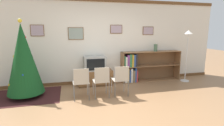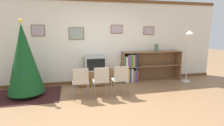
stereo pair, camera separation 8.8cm
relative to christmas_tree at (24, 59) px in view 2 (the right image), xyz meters
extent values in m
plane|color=#936B47|center=(2.07, -1.33, -1.00)|extent=(24.00, 24.00, 0.00)
cube|color=silver|center=(2.07, 0.82, 0.35)|extent=(8.46, 0.08, 2.70)
cube|color=brown|center=(2.07, 0.77, 1.65)|extent=(8.46, 0.03, 0.10)
cube|color=brown|center=(2.07, 0.77, -0.95)|extent=(8.46, 0.03, 0.10)
cube|color=brown|center=(0.26, 0.77, 0.72)|extent=(0.38, 0.02, 0.33)
cube|color=#A893A3|center=(0.26, 0.76, 0.72)|extent=(0.34, 0.01, 0.30)
cube|color=brown|center=(1.37, 0.77, 0.63)|extent=(0.47, 0.02, 0.38)
cube|color=gray|center=(1.37, 0.76, 0.63)|extent=(0.43, 0.01, 0.34)
cube|color=brown|center=(2.67, 0.77, 0.76)|extent=(0.40, 0.02, 0.28)
cube|color=#A893A3|center=(2.67, 0.76, 0.76)|extent=(0.37, 0.01, 0.24)
cube|color=brown|center=(3.81, 0.77, 0.71)|extent=(0.39, 0.02, 0.28)
cube|color=#A893A3|center=(3.81, 0.76, 0.71)|extent=(0.36, 0.01, 0.24)
cube|color=#381919|center=(0.00, 0.00, -1.00)|extent=(1.71, 1.34, 0.01)
cylinder|color=maroon|center=(0.00, 0.00, -0.94)|extent=(0.36, 0.36, 0.10)
cone|color=#14471E|center=(0.00, 0.00, 0.01)|extent=(0.92, 0.92, 1.80)
sphere|color=yellow|center=(0.00, 0.00, 0.96)|extent=(0.10, 0.10, 0.10)
sphere|color=red|center=(0.08, 0.04, 0.55)|extent=(0.04, 0.04, 0.04)
sphere|color=silver|center=(0.27, 0.09, -0.25)|extent=(0.05, 0.05, 0.05)
sphere|color=gold|center=(0.08, 0.08, 0.45)|extent=(0.05, 0.05, 0.05)
sphere|color=silver|center=(0.29, 0.14, -0.39)|extent=(0.05, 0.05, 0.05)
sphere|color=#1E4CB2|center=(-0.27, 0.03, -0.17)|extent=(0.05, 0.05, 0.05)
sphere|color=#1E4CB2|center=(0.02, -0.31, -0.34)|extent=(0.04, 0.04, 0.04)
sphere|color=gold|center=(-0.21, -0.01, 0.08)|extent=(0.06, 0.06, 0.06)
sphere|color=red|center=(0.21, 0.16, -0.15)|extent=(0.05, 0.05, 0.05)
sphere|color=gold|center=(-0.33, -0.18, -0.60)|extent=(0.06, 0.06, 0.06)
cube|color=brown|center=(1.91, 0.53, -0.98)|extent=(1.04, 0.43, 0.05)
cube|color=brown|center=(1.91, 0.53, -0.73)|extent=(1.08, 0.45, 0.43)
cube|color=#9E9E99|center=(1.91, 0.53, -0.29)|extent=(0.67, 0.43, 0.45)
cube|color=black|center=(1.91, 0.31, -0.29)|extent=(0.55, 0.01, 0.35)
cube|color=#BCB29E|center=(1.39, -0.48, -0.57)|extent=(0.40, 0.40, 0.02)
cube|color=#BCB29E|center=(1.39, -0.68, -0.37)|extent=(0.35, 0.01, 0.38)
cylinder|color=#B2B2B2|center=(1.21, -0.30, -0.79)|extent=(0.02, 0.02, 0.42)
cylinder|color=#B2B2B2|center=(1.57, -0.30, -0.79)|extent=(0.02, 0.02, 0.42)
cylinder|color=#B2B2B2|center=(1.21, -0.66, -0.79)|extent=(0.02, 0.02, 0.42)
cylinder|color=#B2B2B2|center=(1.57, -0.66, -0.79)|extent=(0.02, 0.02, 0.42)
cylinder|color=#B2B2B2|center=(1.21, -0.66, -0.59)|extent=(0.02, 0.02, 0.82)
cylinder|color=#B2B2B2|center=(1.57, -0.66, -0.59)|extent=(0.02, 0.02, 0.82)
cube|color=#BCB29E|center=(1.91, -0.48, -0.57)|extent=(0.40, 0.40, 0.02)
cube|color=#BCB29E|center=(1.91, -0.68, -0.37)|extent=(0.35, 0.01, 0.38)
cylinder|color=#B2B2B2|center=(1.73, -0.30, -0.79)|extent=(0.02, 0.02, 0.42)
cylinder|color=#B2B2B2|center=(2.09, -0.30, -0.79)|extent=(0.02, 0.02, 0.42)
cylinder|color=#B2B2B2|center=(1.73, -0.66, -0.79)|extent=(0.02, 0.02, 0.42)
cylinder|color=#B2B2B2|center=(2.09, -0.66, -0.79)|extent=(0.02, 0.02, 0.42)
cylinder|color=#B2B2B2|center=(1.73, -0.66, -0.59)|extent=(0.02, 0.02, 0.82)
cylinder|color=#B2B2B2|center=(2.09, -0.66, -0.59)|extent=(0.02, 0.02, 0.82)
cube|color=#BCB29E|center=(2.42, -0.48, -0.57)|extent=(0.40, 0.40, 0.02)
cube|color=#BCB29E|center=(2.42, -0.68, -0.37)|extent=(0.35, 0.01, 0.38)
cylinder|color=#B2B2B2|center=(2.24, -0.30, -0.79)|extent=(0.02, 0.02, 0.42)
cylinder|color=#B2B2B2|center=(2.60, -0.30, -0.79)|extent=(0.02, 0.02, 0.42)
cylinder|color=#B2B2B2|center=(2.24, -0.66, -0.79)|extent=(0.02, 0.02, 0.42)
cylinder|color=#B2B2B2|center=(2.60, -0.66, -0.79)|extent=(0.02, 0.02, 0.42)
cylinder|color=#B2B2B2|center=(2.24, -0.66, -0.59)|extent=(0.02, 0.02, 0.82)
cylinder|color=#B2B2B2|center=(2.60, -0.66, -0.59)|extent=(0.02, 0.02, 0.82)
cube|color=olive|center=(2.83, 0.58, -0.49)|extent=(0.02, 0.36, 1.02)
cube|color=olive|center=(4.90, 0.58, -0.49)|extent=(0.02, 0.36, 1.02)
cube|color=olive|center=(3.86, 0.58, 0.01)|extent=(2.09, 0.36, 0.02)
cube|color=olive|center=(3.86, 0.58, -0.99)|extent=(2.09, 0.36, 0.02)
cube|color=olive|center=(3.86, 0.58, -0.47)|extent=(2.05, 0.36, 0.02)
cube|color=brown|center=(3.86, 0.75, -0.49)|extent=(2.09, 0.01, 1.02)
cube|color=silver|center=(2.92, 0.55, -0.78)|extent=(0.08, 0.30, 0.41)
cube|color=gold|center=(2.99, 0.51, -0.75)|extent=(0.06, 0.20, 0.47)
cube|color=#2D4C93|center=(3.05, 0.51, -0.77)|extent=(0.05, 0.22, 0.42)
cube|color=silver|center=(3.12, 0.54, -0.75)|extent=(0.06, 0.28, 0.46)
cube|color=#756047|center=(3.20, 0.55, -0.79)|extent=(0.08, 0.28, 0.39)
cube|color=#2D4C93|center=(3.26, 0.53, -0.75)|extent=(0.04, 0.24, 0.47)
cube|color=#B73333|center=(3.31, 0.56, -0.79)|extent=(0.05, 0.30, 0.38)
cube|color=#337547|center=(2.87, 0.53, -0.28)|extent=(0.04, 0.24, 0.37)
cube|color=silver|center=(2.92, 0.54, -0.29)|extent=(0.06, 0.27, 0.34)
cube|color=#7A3D7F|center=(2.99, 0.51, -0.26)|extent=(0.08, 0.21, 0.40)
cube|color=#337547|center=(3.07, 0.53, -0.25)|extent=(0.07, 0.25, 0.42)
cube|color=gold|center=(3.15, 0.54, -0.26)|extent=(0.06, 0.28, 0.41)
cube|color=#2D4C93|center=(3.21, 0.52, -0.26)|extent=(0.05, 0.23, 0.40)
cube|color=#232328|center=(3.27, 0.52, -0.25)|extent=(0.06, 0.24, 0.42)
cylinder|color=#47664C|center=(4.01, 0.56, 0.14)|extent=(0.12, 0.12, 0.24)
torus|color=#47664C|center=(4.01, 0.56, 0.25)|extent=(0.11, 0.11, 0.02)
cylinder|color=silver|center=(4.98, 0.20, -0.99)|extent=(0.28, 0.28, 0.03)
cylinder|color=silver|center=(4.98, 0.20, -0.19)|extent=(0.03, 0.03, 1.58)
cone|color=white|center=(4.98, 0.20, 0.66)|extent=(0.28, 0.28, 0.12)
camera|label=1|loc=(1.11, -4.81, 0.73)|focal=28.00mm
camera|label=2|loc=(1.19, -4.83, 0.73)|focal=28.00mm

